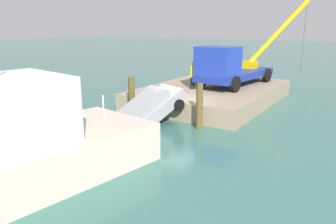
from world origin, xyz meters
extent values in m
plane|color=#386B60|center=(0.00, 0.00, 0.00)|extent=(200.00, 200.00, 0.00)
cube|color=gray|center=(-4.86, 0.00, 0.52)|extent=(11.22, 7.75, 1.04)
cube|color=navy|center=(-6.33, 1.07, 1.76)|extent=(7.23, 3.31, 0.45)
cube|color=#1F39AF|center=(-3.83, 0.78, 2.89)|extent=(2.22, 2.63, 1.82)
cylinder|color=black|center=(-3.75, 2.05, 1.54)|extent=(1.03, 0.41, 1.00)
cylinder|color=black|center=(-4.04, -0.47, 1.54)|extent=(1.03, 0.41, 1.00)
cylinder|color=black|center=(-8.61, 2.60, 1.54)|extent=(1.03, 0.41, 1.00)
cylinder|color=black|center=(-8.90, 0.09, 1.54)|extent=(1.03, 0.41, 1.00)
cylinder|color=#E5B20C|center=(-10.78, 2.67, 4.64)|extent=(5.12, 3.14, 4.78)
cube|color=#E5B20C|center=(-8.41, 1.31, 2.24)|extent=(1.00, 1.00, 0.50)
cylinder|color=#4C4C19|center=(-13.15, 4.03, 4.11)|extent=(0.04, 0.04, 5.55)
cylinder|color=black|center=(-3.35, -0.75, 1.42)|extent=(0.28, 0.28, 0.77)
cylinder|color=yellow|center=(-3.35, -0.75, 2.20)|extent=(0.34, 0.34, 0.77)
sphere|color=tan|center=(-3.35, -0.75, 2.70)|extent=(0.22, 0.22, 0.22)
cube|color=#99999E|center=(2.20, -0.56, 0.56)|extent=(4.55, 3.21, 2.67)
cube|color=#99999E|center=(2.26, -0.58, 1.14)|extent=(2.80, 2.37, 1.58)
cylinder|color=black|center=(3.65, -0.11, -0.46)|extent=(0.89, 0.51, 0.87)
cylinder|color=black|center=(2.99, -1.85, -0.46)|extent=(0.89, 0.51, 0.87)
cylinder|color=black|center=(1.12, 0.84, 1.02)|extent=(0.89, 0.51, 0.87)
cylinder|color=black|center=(0.47, -0.90, 1.02)|extent=(0.89, 0.51, 0.87)
cylinder|color=silver|center=(6.50, 0.56, 1.98)|extent=(0.06, 0.06, 1.00)
cylinder|color=brown|center=(1.21, -2.23, 1.13)|extent=(0.37, 0.37, 2.26)
cylinder|color=brown|center=(1.25, 2.13, 1.16)|extent=(0.34, 0.34, 2.32)
camera|label=1|loc=(16.05, 9.64, 5.16)|focal=36.10mm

